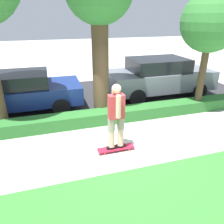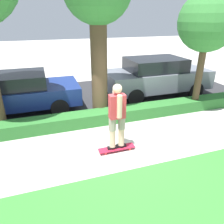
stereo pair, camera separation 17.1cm
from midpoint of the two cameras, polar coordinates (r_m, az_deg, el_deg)
name	(u,v)px [view 1 (the left image)]	position (r m, az deg, el deg)	size (l,w,h in m)	color
ground_plane	(121,147)	(6.08, 3.17, -9.01)	(60.00, 60.00, 0.00)	#BCB7AD
street_asphalt	(90,97)	(9.73, -5.18, 4.03)	(14.11, 5.00, 0.01)	#2D2D30
hedge_row	(106,116)	(7.31, -1.01, -1.13)	(14.11, 0.60, 0.41)	#2D702D
skateboard	(116,148)	(5.87, 1.87, -9.46)	(0.98, 0.24, 0.09)	red
skater_person	(116,116)	(5.40, 2.01, -1.02)	(0.51, 0.45, 1.75)	black
tree_far	(211,23)	(8.30, 24.97, 20.33)	(1.95, 1.95, 4.09)	brown
parked_car_front	(20,91)	(8.69, -22.28, 5.08)	(4.30, 2.01, 1.43)	navy
parked_car_middle	(159,76)	(9.90, 12.69, 9.06)	(4.58, 2.03, 1.64)	slate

